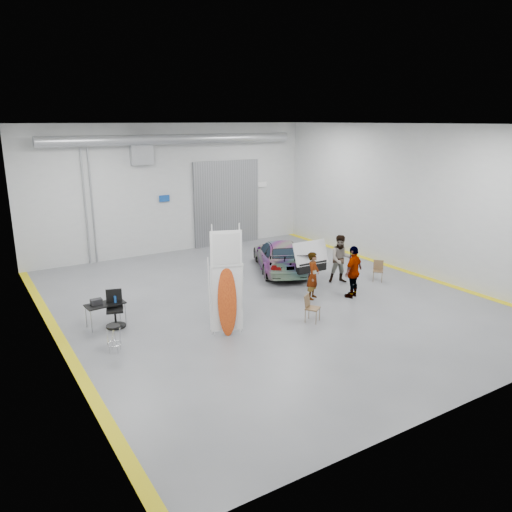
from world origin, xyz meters
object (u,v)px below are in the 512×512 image
person_b (341,259)px  work_table (103,304)px  folding_chair_far (378,275)px  person_c (353,272)px  office_chair (114,311)px  surfboard_display (230,291)px  shop_stool (114,339)px  person_a (313,276)px  folding_chair_near (312,313)px  sedan_car (280,256)px

person_b → work_table: size_ratio=1.57×
work_table → folding_chair_far: bearing=-6.4°
person_c → work_table: (-8.29, 2.03, -0.21)m
person_b → office_chair: size_ratio=1.67×
surfboard_display → shop_stool: 3.45m
person_a → folding_chair_near: bearing=-163.4°
person_b → person_c: size_ratio=1.00×
person_c → shop_stool: 8.55m
person_c → office_chair: 8.23m
folding_chair_near → folding_chair_far: (4.72, 1.90, -0.02)m
surfboard_display → work_table: size_ratio=2.78×
person_b → office_chair: (-8.74, 0.33, -0.45)m
shop_stool → office_chair: 1.81m
surfboard_display → folding_chair_far: surfboard_display is taller
folding_chair_far → work_table: 10.46m
person_a → office_chair: (-6.70, 1.22, -0.35)m
shop_stool → person_a: bearing=4.0°
person_a → person_c: (1.31, -0.62, 0.09)m
person_c → surfboard_display: surfboard_display is taller
folding_chair_near → work_table: work_table is taller
sedan_car → person_a: person_a is taller
person_c → folding_chair_far: bearing=-178.1°
person_b → person_c: same height
surfboard_display → work_table: bearing=158.8°
folding_chair_far → shop_stool: size_ratio=1.04×
person_b → folding_chair_far: 1.66m
person_b → surfboard_display: 6.35m
person_c → surfboard_display: bearing=-14.7°
folding_chair_far → sedan_car: bearing=173.7°
folding_chair_near → work_table: bearing=117.8°
sedan_car → person_c: 4.07m
person_b → work_table: bearing=-156.5°
person_b → shop_stool: size_ratio=2.44×
person_a → surfboard_display: size_ratio=0.51×
work_table → sedan_car: bearing=14.3°
shop_stool → office_chair: size_ratio=0.68×
person_a → office_chair: size_ratio=1.51×
surfboard_display → shop_stool: size_ratio=4.32×
work_table → folding_chair_near: bearing=-28.4°
surfboard_display → office_chair: 3.71m
shop_stool → work_table: size_ratio=0.64×
surfboard_display → work_table: surfboard_display is taller
folding_chair_near → person_a: bearing=17.9°
sedan_car → office_chair: size_ratio=3.96×
work_table → office_chair: 0.41m
person_b → person_c: (-0.73, -1.50, -0.00)m
person_a → work_table: (-6.98, 1.41, -0.12)m
person_a → work_table: 7.12m
sedan_car → person_b: 2.78m
person_a → surfboard_display: bearing=161.1°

